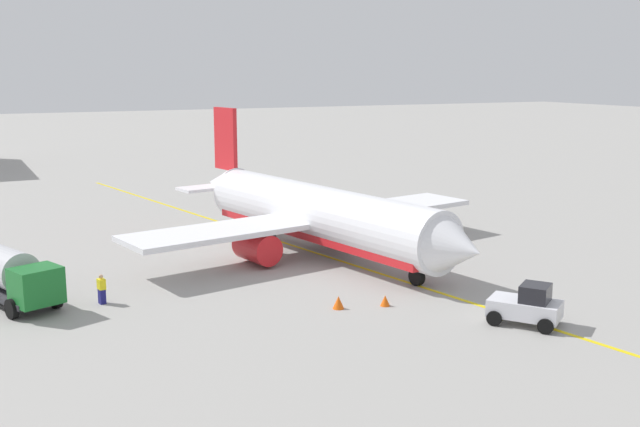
{
  "coord_description": "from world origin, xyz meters",
  "views": [
    {
      "loc": [
        47.32,
        -22.54,
        13.06
      ],
      "look_at": [
        0.0,
        0.0,
        3.0
      ],
      "focal_mm": 42.05,
      "sensor_mm": 36.0,
      "label": 1
    }
  ],
  "objects_px": {
    "airplane": "(316,215)",
    "safety_cone_nose": "(385,301)",
    "refueling_worker": "(102,290)",
    "safety_cone_wingtip": "(338,302)",
    "pushback_tug": "(527,306)",
    "fuel_tanker": "(0,269)"
  },
  "relations": [
    {
      "from": "pushback_tug",
      "to": "safety_cone_wingtip",
      "type": "height_order",
      "value": "pushback_tug"
    },
    {
      "from": "pushback_tug",
      "to": "safety_cone_nose",
      "type": "bearing_deg",
      "value": -139.13
    },
    {
      "from": "airplane",
      "to": "fuel_tanker",
      "type": "bearing_deg",
      "value": -84.68
    },
    {
      "from": "refueling_worker",
      "to": "safety_cone_wingtip",
      "type": "xyz_separation_m",
      "value": [
        6.6,
        11.72,
        -0.46
      ]
    },
    {
      "from": "pushback_tug",
      "to": "safety_cone_wingtip",
      "type": "distance_m",
      "value": 10.11
    },
    {
      "from": "fuel_tanker",
      "to": "safety_cone_wingtip",
      "type": "height_order",
      "value": "fuel_tanker"
    },
    {
      "from": "safety_cone_nose",
      "to": "airplane",
      "type": "bearing_deg",
      "value": 172.21
    },
    {
      "from": "airplane",
      "to": "pushback_tug",
      "type": "relative_size",
      "value": 7.58
    },
    {
      "from": "airplane",
      "to": "fuel_tanker",
      "type": "distance_m",
      "value": 21.3
    },
    {
      "from": "pushback_tug",
      "to": "airplane",
      "type": "bearing_deg",
      "value": -169.94
    },
    {
      "from": "airplane",
      "to": "refueling_worker",
      "type": "xyz_separation_m",
      "value": [
        5.55,
        -16.07,
        -1.99
      ]
    },
    {
      "from": "airplane",
      "to": "refueling_worker",
      "type": "bearing_deg",
      "value": -70.94
    },
    {
      "from": "airplane",
      "to": "fuel_tanker",
      "type": "height_order",
      "value": "airplane"
    },
    {
      "from": "safety_cone_nose",
      "to": "safety_cone_wingtip",
      "type": "height_order",
      "value": "safety_cone_wingtip"
    },
    {
      "from": "pushback_tug",
      "to": "safety_cone_wingtip",
      "type": "relative_size",
      "value": 5.67
    },
    {
      "from": "safety_cone_nose",
      "to": "safety_cone_wingtip",
      "type": "bearing_deg",
      "value": -104.85
    },
    {
      "from": "fuel_tanker",
      "to": "pushback_tug",
      "type": "distance_m",
      "value": 29.68
    },
    {
      "from": "pushback_tug",
      "to": "safety_cone_wingtip",
      "type": "xyz_separation_m",
      "value": [
        -6.55,
        -7.67,
        -0.65
      ]
    },
    {
      "from": "pushback_tug",
      "to": "safety_cone_wingtip",
      "type": "bearing_deg",
      "value": -130.5
    },
    {
      "from": "pushback_tug",
      "to": "refueling_worker",
      "type": "distance_m",
      "value": 23.43
    },
    {
      "from": "airplane",
      "to": "safety_cone_wingtip",
      "type": "height_order",
      "value": "airplane"
    },
    {
      "from": "airplane",
      "to": "safety_cone_nose",
      "type": "xyz_separation_m",
      "value": [
        12.84,
        -1.76,
        -2.5
      ]
    }
  ]
}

